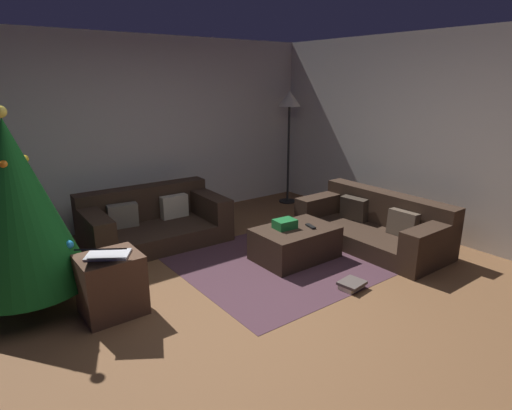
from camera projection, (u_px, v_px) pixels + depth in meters
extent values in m
plane|color=brown|center=(255.00, 316.00, 3.75)|extent=(6.40, 6.40, 0.00)
cube|color=beige|center=(118.00, 133.00, 5.78)|extent=(6.40, 0.12, 2.60)
cube|color=beige|center=(460.00, 140.00, 5.18)|extent=(0.12, 6.40, 2.60)
cube|color=#332319|center=(156.00, 234.00, 5.38)|extent=(1.76, 1.04, 0.23)
cube|color=#332319|center=(143.00, 202.00, 5.58)|extent=(1.74, 0.29, 0.44)
cube|color=#332319|center=(207.00, 204.00, 5.72)|extent=(0.27, 1.00, 0.31)
cube|color=#332319|center=(94.00, 225.00, 4.89)|extent=(0.27, 1.00, 0.31)
cube|color=#BCB299|center=(174.00, 206.00, 5.63)|extent=(0.36, 0.13, 0.30)
cube|color=#716B5B|center=(123.00, 216.00, 5.25)|extent=(0.38, 0.18, 0.30)
cube|color=#332319|center=(370.00, 237.00, 5.32)|extent=(0.89, 1.87, 0.22)
cube|color=#332319|center=(387.00, 208.00, 5.41)|extent=(0.25, 1.86, 0.42)
cube|color=#332319|center=(431.00, 238.00, 4.63)|extent=(0.88, 0.24, 0.26)
cube|color=#332319|center=(324.00, 204.00, 5.87)|extent=(0.88, 0.24, 0.26)
cube|color=brown|center=(403.00, 223.00, 5.03)|extent=(0.15, 0.36, 0.31)
cube|color=#372D24|center=(354.00, 209.00, 5.60)|extent=(0.18, 0.37, 0.31)
cube|color=#332319|center=(295.00, 243.00, 4.91)|extent=(0.93, 0.63, 0.37)
cube|color=#19662D|center=(285.00, 224.00, 4.84)|extent=(0.26, 0.21, 0.10)
cube|color=black|center=(311.00, 226.00, 4.88)|extent=(0.08, 0.17, 0.02)
cylinder|color=brown|center=(32.00, 296.00, 3.87)|extent=(0.10, 0.10, 0.23)
cone|color=#145D1E|center=(16.00, 205.00, 3.62)|extent=(1.09, 1.09, 1.49)
sphere|color=#CC33BF|center=(15.00, 192.00, 3.79)|extent=(0.07, 0.07, 0.07)
sphere|color=#2699E5|center=(69.00, 245.00, 3.73)|extent=(0.08, 0.08, 0.08)
sphere|color=yellow|center=(24.00, 159.00, 3.59)|extent=(0.07, 0.07, 0.07)
sphere|color=orange|center=(4.00, 164.00, 3.40)|extent=(0.07, 0.07, 0.07)
sphere|color=#F2D84C|center=(0.00, 112.00, 3.39)|extent=(0.10, 0.10, 0.10)
cube|color=#4C3323|center=(111.00, 285.00, 3.73)|extent=(0.52, 0.44, 0.55)
cube|color=silver|center=(108.00, 255.00, 3.65)|extent=(0.43, 0.39, 0.02)
cube|color=black|center=(101.00, 249.00, 3.46)|extent=(0.42, 0.38, 0.10)
cube|color=beige|center=(352.00, 286.00, 4.24)|extent=(0.26, 0.19, 0.05)
cube|color=#4C423D|center=(352.00, 283.00, 4.22)|extent=(0.27, 0.24, 0.03)
cylinder|color=black|center=(287.00, 201.00, 7.21)|extent=(0.28, 0.28, 0.02)
cylinder|color=black|center=(288.00, 156.00, 6.99)|extent=(0.04, 0.04, 1.59)
cone|color=beige|center=(290.00, 98.00, 6.72)|extent=(0.36, 0.36, 0.24)
cube|color=#422831|center=(295.00, 258.00, 4.96)|extent=(2.60, 2.00, 0.01)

